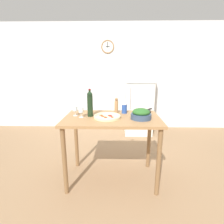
% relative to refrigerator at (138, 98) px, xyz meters
% --- Properties ---
extents(ground_plane, '(14.00, 14.00, 0.00)m').
position_rel_refrigerator_xyz_m(ground_plane, '(-0.58, -1.89, -0.84)').
color(ground_plane, '#9E7A56').
extents(wall_back, '(6.40, 0.08, 2.60)m').
position_rel_refrigerator_xyz_m(wall_back, '(-0.58, 0.39, 0.46)').
color(wall_back, silver).
rests_on(wall_back, ground_plane).
extents(refrigerator, '(0.63, 0.70, 1.68)m').
position_rel_refrigerator_xyz_m(refrigerator, '(0.00, 0.00, 0.00)').
color(refrigerator, white).
rests_on(refrigerator, ground_plane).
extents(prep_counter, '(1.25, 0.76, 0.91)m').
position_rel_refrigerator_xyz_m(prep_counter, '(-0.58, -1.89, -0.06)').
color(prep_counter, '#A87A4C').
rests_on(prep_counter, ground_plane).
extents(wine_bottle, '(0.07, 0.07, 0.37)m').
position_rel_refrigerator_xyz_m(wine_bottle, '(-0.87, -1.85, 0.24)').
color(wine_bottle, black).
rests_on(wine_bottle, prep_counter).
extents(wine_glass_near, '(0.06, 0.06, 0.13)m').
position_rel_refrigerator_xyz_m(wine_glass_near, '(-0.98, -1.91, 0.16)').
color(wine_glass_near, silver).
rests_on(wine_glass_near, prep_counter).
extents(wine_glass_far, '(0.06, 0.06, 0.13)m').
position_rel_refrigerator_xyz_m(wine_glass_far, '(-1.08, -1.83, 0.16)').
color(wine_glass_far, silver).
rests_on(wine_glass_far, prep_counter).
extents(pepper_mill, '(0.05, 0.05, 0.22)m').
position_rel_refrigerator_xyz_m(pepper_mill, '(-0.52, -1.66, 0.18)').
color(pepper_mill, '#AD7F51').
rests_on(pepper_mill, prep_counter).
extents(salad_bowl, '(0.26, 0.26, 0.14)m').
position_rel_refrigerator_xyz_m(salad_bowl, '(-0.21, -1.96, 0.13)').
color(salad_bowl, '#384C6B').
rests_on(salad_bowl, prep_counter).
extents(homemade_pizza, '(0.35, 0.35, 0.04)m').
position_rel_refrigerator_xyz_m(homemade_pizza, '(-0.64, -1.93, 0.09)').
color(homemade_pizza, beige).
rests_on(homemade_pizza, prep_counter).
extents(salt_canister, '(0.08, 0.08, 0.14)m').
position_rel_refrigerator_xyz_m(salt_canister, '(-0.41, -1.68, 0.14)').
color(salt_canister, '#284CA3').
rests_on(salt_canister, prep_counter).
extents(cast_iron_skillet, '(0.25, 0.28, 0.04)m').
position_rel_refrigerator_xyz_m(cast_iron_skillet, '(-0.13, -1.68, 0.09)').
color(cast_iron_skillet, black).
rests_on(cast_iron_skillet, prep_counter).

